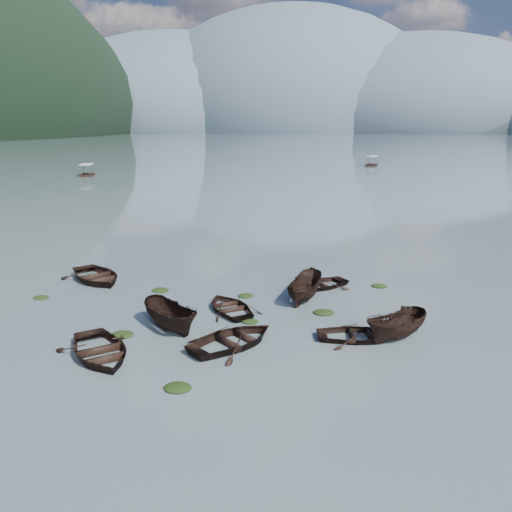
# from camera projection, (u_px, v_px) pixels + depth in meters

# --- Properties ---
(ground_plane) EXTENTS (2400.00, 2400.00, 0.00)m
(ground_plane) POSITION_uv_depth(u_px,v_px,m) (215.00, 379.00, 20.00)
(ground_plane) COLOR #505F65
(haze_mtn_a) EXTENTS (520.00, 520.00, 280.00)m
(haze_mtn_a) POSITION_uv_depth(u_px,v_px,m) (182.00, 132.00, 916.89)
(haze_mtn_a) COLOR #475666
(haze_mtn_a) RESTS_ON ground
(haze_mtn_b) EXTENTS (520.00, 520.00, 340.00)m
(haze_mtn_b) POSITION_uv_depth(u_px,v_px,m) (290.00, 132.00, 890.62)
(haze_mtn_b) COLOR #475666
(haze_mtn_b) RESTS_ON ground
(haze_mtn_c) EXTENTS (520.00, 520.00, 260.00)m
(haze_mtn_c) POSITION_uv_depth(u_px,v_px,m) (405.00, 132.00, 864.36)
(haze_mtn_c) COLOR #475666
(haze_mtn_c) RESTS_ON ground
(rowboat_0) EXTENTS (5.47, 5.69, 0.96)m
(rowboat_0) POSITION_uv_depth(u_px,v_px,m) (100.00, 357.00, 21.94)
(rowboat_0) COLOR black
(rowboat_0) RESTS_ON ground
(rowboat_1) EXTENTS (5.43, 5.53, 0.94)m
(rowboat_1) POSITION_uv_depth(u_px,v_px,m) (233.00, 345.00, 23.10)
(rowboat_1) COLOR black
(rowboat_1) RESTS_ON ground
(rowboat_2) EXTENTS (4.15, 4.06, 1.63)m
(rowboat_2) POSITION_uv_depth(u_px,v_px,m) (172.00, 329.00, 24.95)
(rowboat_2) COLOR black
(rowboat_2) RESTS_ON ground
(rowboat_3) EXTENTS (4.53, 4.83, 0.81)m
(rowboat_3) POSITION_uv_depth(u_px,v_px,m) (230.00, 310.00, 27.44)
(rowboat_3) COLOR black
(rowboat_3) RESTS_ON ground
(rowboat_4) EXTENTS (4.14, 3.20, 0.79)m
(rowboat_4) POSITION_uv_depth(u_px,v_px,m) (357.00, 339.00, 23.75)
(rowboat_4) COLOR black
(rowboat_4) RESTS_ON ground
(rowboat_5) EXTENTS (3.85, 3.80, 1.52)m
(rowboat_5) POSITION_uv_depth(u_px,v_px,m) (396.00, 338.00, 23.83)
(rowboat_5) COLOR black
(rowboat_5) RESTS_ON ground
(rowboat_6) EXTENTS (6.19, 6.14, 1.05)m
(rowboat_6) POSITION_uv_depth(u_px,v_px,m) (97.00, 281.00, 32.71)
(rowboat_6) COLOR black
(rowboat_6) RESTS_ON ground
(rowboat_7) EXTENTS (4.82, 4.59, 0.81)m
(rowboat_7) POSITION_uv_depth(u_px,v_px,m) (319.00, 287.00, 31.38)
(rowboat_7) COLOR black
(rowboat_7) RESTS_ON ground
(rowboat_8) EXTENTS (2.47, 4.39, 1.60)m
(rowboat_8) POSITION_uv_depth(u_px,v_px,m) (304.00, 299.00, 29.31)
(rowboat_8) COLOR black
(rowboat_8) RESTS_ON ground
(weed_clump_0) EXTENTS (1.12, 0.92, 0.24)m
(weed_clump_0) POSITION_uv_depth(u_px,v_px,m) (122.00, 336.00, 24.10)
(weed_clump_0) COLOR black
(weed_clump_0) RESTS_ON ground
(weed_clump_1) EXTENTS (0.90, 0.72, 0.20)m
(weed_clump_1) POSITION_uv_depth(u_px,v_px,m) (250.00, 322.00, 25.77)
(weed_clump_1) COLOR black
(weed_clump_1) RESTS_ON ground
(weed_clump_2) EXTENTS (1.10, 0.88, 0.24)m
(weed_clump_2) POSITION_uv_depth(u_px,v_px,m) (178.00, 389.00, 19.24)
(weed_clump_2) COLOR black
(weed_clump_2) RESTS_ON ground
(weed_clump_3) EXTENTS (0.96, 0.81, 0.21)m
(weed_clump_3) POSITION_uv_depth(u_px,v_px,m) (246.00, 296.00, 29.67)
(weed_clump_3) COLOR black
(weed_clump_3) RESTS_ON ground
(weed_clump_4) EXTENTS (1.16, 0.92, 0.24)m
(weed_clump_4) POSITION_uv_depth(u_px,v_px,m) (324.00, 313.00, 26.98)
(weed_clump_4) COLOR black
(weed_clump_4) RESTS_ON ground
(weed_clump_5) EXTENTS (0.95, 0.76, 0.20)m
(weed_clump_5) POSITION_uv_depth(u_px,v_px,m) (41.00, 298.00, 29.36)
(weed_clump_5) COLOR black
(weed_clump_5) RESTS_ON ground
(weed_clump_6) EXTENTS (1.07, 0.89, 0.22)m
(weed_clump_6) POSITION_uv_depth(u_px,v_px,m) (160.00, 291.00, 30.66)
(weed_clump_6) COLOR black
(weed_clump_6) RESTS_ON ground
(weed_clump_7) EXTENTS (1.01, 0.81, 0.22)m
(weed_clump_7) POSITION_uv_depth(u_px,v_px,m) (379.00, 287.00, 31.48)
(weed_clump_7) COLOR black
(weed_clump_7) RESTS_ON ground
(pontoon_left) EXTENTS (4.24, 6.33, 2.24)m
(pontoon_left) POSITION_uv_depth(u_px,v_px,m) (87.00, 176.00, 101.76)
(pontoon_left) COLOR black
(pontoon_left) RESTS_ON ground
(pontoon_centre) EXTENTS (3.69, 6.46, 2.33)m
(pontoon_centre) POSITION_uv_depth(u_px,v_px,m) (372.00, 166.00, 127.64)
(pontoon_centre) COLOR black
(pontoon_centre) RESTS_ON ground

